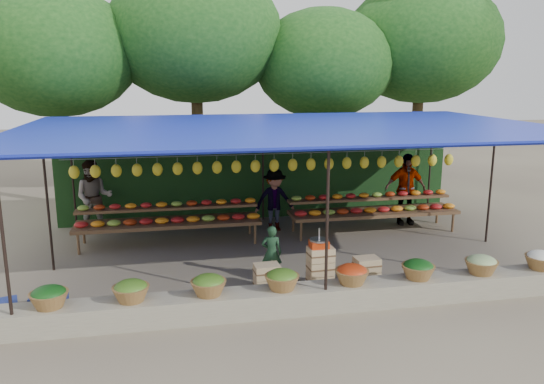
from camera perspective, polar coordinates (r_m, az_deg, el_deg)
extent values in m
plane|color=brown|center=(11.64, 1.59, -6.76)|extent=(60.00, 60.00, 0.00)
cube|color=slate|center=(9.09, 5.48, -11.18)|extent=(10.60, 0.55, 0.40)
cylinder|color=black|center=(8.52, -26.85, -5.55)|extent=(0.05, 0.05, 2.80)
cylinder|color=black|center=(8.54, 5.93, -4.18)|extent=(0.05, 0.05, 2.80)
cylinder|color=black|center=(11.24, -22.99, -1.04)|extent=(0.05, 0.05, 2.80)
cylinder|color=black|center=(13.15, 22.48, 0.86)|extent=(0.05, 0.05, 2.80)
cylinder|color=black|center=(14.03, -20.67, 1.69)|extent=(0.05, 0.05, 2.80)
cylinder|color=black|center=(14.04, -0.98, 2.51)|extent=(0.05, 0.05, 2.80)
cylinder|color=black|center=(15.61, 16.67, 3.00)|extent=(0.05, 0.05, 2.80)
cube|color=#1625A9|center=(11.03, 1.68, 7.10)|extent=(10.80, 6.60, 0.04)
cube|color=#1625A9|center=(9.13, 4.45, 4.78)|extent=(10.80, 2.19, 0.26)
cube|color=#1625A9|center=(13.00, -0.29, 7.14)|extent=(10.80, 2.19, 0.26)
cylinder|color=#9E9DA2|center=(12.49, 0.23, 4.14)|extent=(9.60, 0.01, 0.01)
ellipsoid|color=yellow|center=(12.46, -20.51, 2.02)|extent=(0.23, 0.17, 0.30)
ellipsoid|color=yellow|center=(12.40, -18.46, 2.11)|extent=(0.23, 0.17, 0.30)
ellipsoid|color=yellow|center=(12.35, -16.39, 2.21)|extent=(0.23, 0.17, 0.30)
ellipsoid|color=yellow|center=(12.31, -14.31, 2.30)|extent=(0.23, 0.17, 0.30)
ellipsoid|color=yellow|center=(12.29, -12.22, 2.40)|extent=(0.23, 0.17, 0.30)
ellipsoid|color=yellow|center=(12.29, -10.12, 2.49)|extent=(0.23, 0.17, 0.30)
ellipsoid|color=yellow|center=(12.31, -8.02, 2.57)|extent=(0.23, 0.17, 0.30)
ellipsoid|color=yellow|center=(12.34, -5.94, 2.65)|extent=(0.23, 0.17, 0.30)
ellipsoid|color=yellow|center=(12.39, -3.86, 2.73)|extent=(0.23, 0.17, 0.30)
ellipsoid|color=yellow|center=(12.45, -1.80, 2.80)|extent=(0.23, 0.17, 0.30)
ellipsoid|color=yellow|center=(12.53, 0.23, 2.87)|extent=(0.23, 0.17, 0.30)
ellipsoid|color=yellow|center=(12.63, 2.23, 2.93)|extent=(0.23, 0.17, 0.30)
ellipsoid|color=yellow|center=(12.74, 4.21, 2.99)|extent=(0.23, 0.17, 0.30)
ellipsoid|color=yellow|center=(12.86, 6.14, 3.05)|extent=(0.23, 0.17, 0.30)
ellipsoid|color=yellow|center=(13.00, 8.04, 3.10)|extent=(0.23, 0.17, 0.30)
ellipsoid|color=yellow|center=(13.15, 9.90, 3.15)|extent=(0.23, 0.17, 0.30)
ellipsoid|color=yellow|center=(13.32, 11.71, 3.19)|extent=(0.23, 0.17, 0.30)
ellipsoid|color=yellow|center=(13.50, 13.47, 3.23)|extent=(0.23, 0.17, 0.30)
ellipsoid|color=yellow|center=(13.69, 15.19, 3.26)|extent=(0.23, 0.17, 0.30)
ellipsoid|color=yellow|center=(13.90, 16.86, 3.29)|extent=(0.23, 0.17, 0.30)
ellipsoid|color=yellow|center=(14.11, 18.48, 3.32)|extent=(0.23, 0.17, 0.30)
ellipsoid|color=#124412|center=(8.79, -22.90, -10.04)|extent=(0.52, 0.52, 0.23)
ellipsoid|color=#3C661B|center=(8.62, -14.96, -9.90)|extent=(0.52, 0.52, 0.23)
ellipsoid|color=#3C661B|center=(8.61, -6.86, -9.57)|extent=(0.52, 0.52, 0.23)
ellipsoid|color=#3C661B|center=(8.76, 1.09, -9.07)|extent=(0.52, 0.52, 0.23)
ellipsoid|color=#A32C0D|center=(9.08, 8.59, -8.43)|extent=(0.52, 0.52, 0.23)
ellipsoid|color=#124412|center=(9.53, 15.47, -7.72)|extent=(0.52, 0.52, 0.23)
ellipsoid|color=#91AF6D|center=(10.11, 21.61, -6.99)|extent=(0.52, 0.52, 0.23)
ellipsoid|color=white|center=(10.79, 27.02, -6.27)|extent=(0.52, 0.52, 0.23)
cube|color=#1D4016|center=(14.31, -1.15, 2.09)|extent=(10.60, 0.06, 2.50)
cylinder|color=#332512|center=(16.90, -21.61, 5.35)|extent=(0.36, 0.36, 3.97)
ellipsoid|color=#0F3810|center=(16.80, -22.31, 13.75)|extent=(4.77, 4.77, 3.69)
cylinder|color=#332512|center=(17.01, -8.00, 7.01)|extent=(0.36, 0.36, 4.48)
ellipsoid|color=#0F3810|center=(16.98, -8.29, 16.46)|extent=(5.39, 5.39, 4.17)
cylinder|color=#332512|center=(17.44, 5.40, 5.95)|extent=(0.36, 0.36, 3.71)
ellipsoid|color=#0F3810|center=(17.33, 5.57, 13.59)|extent=(4.47, 4.47, 3.45)
cylinder|color=#332512|center=(19.06, 15.30, 7.09)|extent=(0.36, 0.36, 4.35)
ellipsoid|color=#0F3810|center=(19.01, 15.79, 15.27)|extent=(5.24, 5.24, 4.05)
cube|color=#4C2D1E|center=(12.47, -11.04, -3.26)|extent=(4.20, 0.95, 0.08)
cube|color=#4C2D1E|center=(12.69, -11.10, -1.68)|extent=(4.20, 0.35, 0.06)
cylinder|color=#4C2D1E|center=(12.32, -20.12, -5.22)|extent=(0.06, 0.06, 0.50)
cylinder|color=#4C2D1E|center=(12.30, -1.84, -4.46)|extent=(0.06, 0.06, 0.50)
cylinder|color=#4C2D1E|center=(13.08, -19.60, -4.16)|extent=(0.06, 0.06, 0.50)
cylinder|color=#4C2D1E|center=(13.06, -2.41, -3.45)|extent=(0.06, 0.06, 0.50)
ellipsoid|color=#B31A19|center=(12.45, -19.84, -3.33)|extent=(0.31, 0.26, 0.13)
ellipsoid|color=#83B036|center=(12.82, -19.64, -1.63)|extent=(0.26, 0.22, 0.12)
ellipsoid|color=orange|center=(12.40, -18.24, -3.28)|extent=(0.31, 0.26, 0.13)
ellipsoid|color=#A32C0D|center=(12.77, -18.09, -1.57)|extent=(0.26, 0.22, 0.12)
ellipsoid|color=#83B036|center=(12.36, -16.63, -3.22)|extent=(0.31, 0.26, 0.13)
ellipsoid|color=#B31A19|center=(12.73, -16.52, -1.51)|extent=(0.26, 0.22, 0.12)
ellipsoid|color=#A32C0D|center=(12.33, -15.01, -3.16)|extent=(0.31, 0.26, 0.13)
ellipsoid|color=orange|center=(12.70, -14.95, -1.44)|extent=(0.26, 0.22, 0.12)
ellipsoid|color=#B31A19|center=(12.31, -13.38, -3.09)|extent=(0.31, 0.26, 0.13)
ellipsoid|color=#B31A19|center=(12.68, -13.38, -1.38)|extent=(0.26, 0.22, 0.12)
ellipsoid|color=orange|center=(12.30, -11.75, -3.03)|extent=(0.31, 0.26, 0.13)
ellipsoid|color=orange|center=(12.67, -11.80, -1.31)|extent=(0.26, 0.22, 0.12)
ellipsoid|color=#B31A19|center=(12.30, -10.12, -2.96)|extent=(0.31, 0.26, 0.13)
ellipsoid|color=#83B036|center=(12.67, -10.21, -1.25)|extent=(0.26, 0.22, 0.12)
ellipsoid|color=orange|center=(12.31, -8.49, -2.89)|extent=(0.31, 0.26, 0.13)
ellipsoid|color=#A32C0D|center=(12.67, -8.63, -1.18)|extent=(0.26, 0.22, 0.12)
ellipsoid|color=#83B036|center=(12.33, -6.87, -2.82)|extent=(0.31, 0.26, 0.13)
ellipsoid|color=#B31A19|center=(12.69, -7.05, -1.11)|extent=(0.26, 0.22, 0.12)
ellipsoid|color=#A32C0D|center=(12.35, -5.25, -2.74)|extent=(0.31, 0.26, 0.13)
ellipsoid|color=orange|center=(12.72, -5.48, -1.04)|extent=(0.26, 0.22, 0.12)
ellipsoid|color=#B31A19|center=(12.39, -3.64, -2.67)|extent=(0.31, 0.26, 0.13)
ellipsoid|color=#B31A19|center=(12.76, -3.92, -0.97)|extent=(0.26, 0.22, 0.12)
ellipsoid|color=orange|center=(12.44, -2.04, -2.59)|extent=(0.31, 0.26, 0.13)
ellipsoid|color=orange|center=(12.80, -2.37, -0.90)|extent=(0.26, 0.22, 0.12)
cube|color=#4C2D1E|center=(13.41, 10.85, -2.13)|extent=(4.20, 0.95, 0.08)
cube|color=#4C2D1E|center=(13.61, 10.43, -0.68)|extent=(4.20, 0.35, 0.06)
cylinder|color=#4C2D1E|center=(12.52, 3.15, -4.17)|extent=(0.06, 0.06, 0.50)
cylinder|color=#4C2D1E|center=(13.97, 18.88, -3.06)|extent=(0.06, 0.06, 0.50)
cylinder|color=#4C2D1E|center=(13.26, 2.30, -3.20)|extent=(0.06, 0.06, 0.50)
cylinder|color=#4C2D1E|center=(14.64, 17.33, -2.25)|extent=(0.06, 0.06, 0.50)
ellipsoid|color=#B31A19|center=(12.67, 3.11, -2.32)|extent=(0.31, 0.26, 0.13)
ellipsoid|color=#83B036|center=(13.02, 2.64, -0.68)|extent=(0.26, 0.22, 0.12)
ellipsoid|color=orange|center=(12.75, 4.64, -2.24)|extent=(0.31, 0.26, 0.13)
ellipsoid|color=#A32C0D|center=(13.11, 4.13, -0.61)|extent=(0.26, 0.22, 0.12)
ellipsoid|color=#83B036|center=(12.85, 6.14, -2.16)|extent=(0.31, 0.26, 0.13)
ellipsoid|color=#B31A19|center=(13.20, 5.59, -0.54)|extent=(0.26, 0.22, 0.12)
ellipsoid|color=#A32C0D|center=(12.96, 7.62, -2.08)|extent=(0.31, 0.26, 0.13)
ellipsoid|color=orange|center=(13.31, 7.04, -0.47)|extent=(0.26, 0.22, 0.12)
ellipsoid|color=#B31A19|center=(13.07, 9.07, -1.99)|extent=(0.31, 0.26, 0.13)
ellipsoid|color=#B31A19|center=(13.42, 8.46, -0.40)|extent=(0.26, 0.22, 0.12)
ellipsoid|color=orange|center=(13.19, 10.50, -1.91)|extent=(0.31, 0.26, 0.13)
ellipsoid|color=orange|center=(13.54, 9.85, -0.34)|extent=(0.26, 0.22, 0.12)
ellipsoid|color=#B31A19|center=(13.33, 11.90, -1.83)|extent=(0.31, 0.26, 0.13)
ellipsoid|color=#83B036|center=(13.67, 11.23, -0.27)|extent=(0.26, 0.22, 0.12)
ellipsoid|color=orange|center=(13.46, 13.28, -1.75)|extent=(0.31, 0.26, 0.13)
ellipsoid|color=#A32C0D|center=(13.80, 12.57, -0.21)|extent=(0.26, 0.22, 0.12)
ellipsoid|color=#83B036|center=(13.61, 14.62, -1.67)|extent=(0.31, 0.26, 0.13)
ellipsoid|color=#B31A19|center=(13.94, 13.89, -0.15)|extent=(0.26, 0.22, 0.12)
ellipsoid|color=#A32C0D|center=(13.76, 15.94, -1.59)|extent=(0.31, 0.26, 0.13)
ellipsoid|color=orange|center=(14.09, 15.18, -0.09)|extent=(0.26, 0.22, 0.12)
ellipsoid|color=#B31A19|center=(13.92, 17.22, -1.51)|extent=(0.31, 0.26, 0.13)
ellipsoid|color=#B31A19|center=(14.25, 16.44, -0.03)|extent=(0.26, 0.22, 0.12)
ellipsoid|color=orange|center=(14.09, 18.47, -1.43)|extent=(0.31, 0.26, 0.13)
ellipsoid|color=orange|center=(14.42, 17.68, 0.03)|extent=(0.26, 0.22, 0.12)
cube|color=tan|center=(9.73, -0.55, -9.94)|extent=(0.47, 0.36, 0.25)
cube|color=tan|center=(9.64, -0.56, -8.51)|extent=(0.47, 0.36, 0.25)
cube|color=tan|center=(9.95, 5.20, -9.48)|extent=(0.47, 0.36, 0.25)
cube|color=tan|center=(9.86, 5.23, -8.08)|extent=(0.47, 0.36, 0.25)
cube|color=tan|center=(9.77, 5.26, -6.65)|extent=(0.47, 0.36, 0.25)
cube|color=tan|center=(10.23, 10.10, -9.00)|extent=(0.47, 0.36, 0.25)
cube|color=tan|center=(10.13, 10.16, -7.64)|extent=(0.47, 0.36, 0.25)
cube|color=red|center=(9.70, 5.08, -5.60)|extent=(0.32, 0.28, 0.13)
cylinder|color=#9E9DA2|center=(9.67, 5.08, -5.15)|extent=(0.35, 0.35, 0.03)
cylinder|color=#9E9DA2|center=(9.64, 5.10, -4.56)|extent=(0.03, 0.03, 0.24)
imported|color=#1B3D24|center=(10.12, -0.05, -6.56)|extent=(0.44, 0.35, 1.07)
imported|color=slate|center=(13.60, -18.59, -0.56)|extent=(0.90, 0.70, 1.83)
imported|color=slate|center=(13.20, 0.28, -0.88)|extent=(1.05, 0.66, 1.56)
imported|color=slate|center=(14.20, 14.14, 0.32)|extent=(1.12, 0.52, 1.86)
cube|color=navy|center=(9.74, -27.11, -11.24)|extent=(0.58, 0.48, 0.30)
cube|color=navy|center=(9.62, -22.86, -11.02)|extent=(0.56, 0.42, 0.33)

